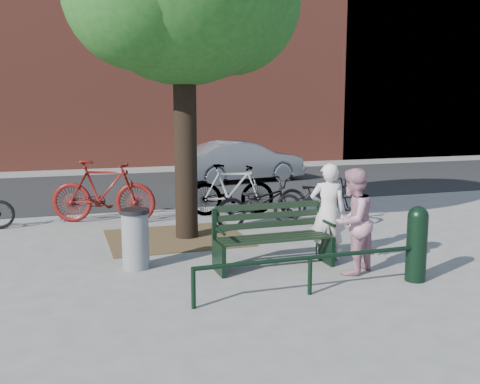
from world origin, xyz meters
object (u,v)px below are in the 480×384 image
object	(u,v)px
park_bench	(272,235)
litter_bin	(135,238)
parked_car	(242,161)
bollard	(417,241)
bicycle_c	(260,203)
person_left	(328,212)
person_right	(352,221)

from	to	relation	value
park_bench	litter_bin	size ratio (longest dim) A/B	1.98
parked_car	bollard	bearing A→B (deg)	167.31
litter_bin	parked_car	size ratio (longest dim) A/B	0.22
bollard	bicycle_c	size ratio (longest dim) A/B	0.56
litter_bin	park_bench	bearing A→B (deg)	-15.75
litter_bin	person_left	bearing A→B (deg)	-9.32
bollard	bicycle_c	distance (m)	3.84
bollard	parked_car	bearing A→B (deg)	84.95
person_right	bicycle_c	size ratio (longest dim) A/B	0.81
bicycle_c	bollard	bearing A→B (deg)	-171.59
person_left	person_right	size ratio (longest dim) A/B	1.00
park_bench	person_left	distance (m)	0.99
person_right	bollard	distance (m)	0.90
person_right	parked_car	xyz separation A→B (m)	(1.53, 9.39, -0.10)
park_bench	parked_car	world-z (taller)	parked_car
park_bench	bollard	bearing A→B (deg)	-37.81
park_bench	bicycle_c	world-z (taller)	park_bench
bollard	parked_car	xyz separation A→B (m)	(0.88, 9.98, 0.10)
park_bench	litter_bin	xyz separation A→B (m)	(-1.92, 0.54, -0.03)
bollard	bicycle_c	xyz separation A→B (m)	(-0.85, 3.74, -0.07)
litter_bin	bicycle_c	bearing A→B (deg)	36.28
bicycle_c	parked_car	size ratio (longest dim) A/B	0.47
parked_car	litter_bin	bearing A→B (deg)	144.09
park_bench	parked_car	bearing A→B (deg)	74.14
bollard	litter_bin	size ratio (longest dim) A/B	1.17
person_left	bicycle_c	distance (m)	2.46
bollard	bicycle_c	bearing A→B (deg)	102.82
park_bench	parked_car	distance (m)	9.08
person_left	person_right	distance (m)	0.73
park_bench	person_left	size ratio (longest dim) A/B	1.16
person_left	parked_car	xyz separation A→B (m)	(1.53, 8.66, -0.10)
bicycle_c	person_right	bearing A→B (deg)	179.25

